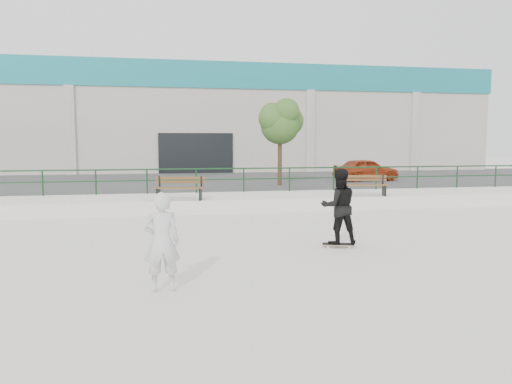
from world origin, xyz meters
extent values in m
plane|color=silver|center=(0.00, 0.00, 0.00)|extent=(120.00, 120.00, 0.00)
cube|color=silver|center=(0.00, 9.50, 0.25)|extent=(30.00, 3.00, 0.50)
cube|color=#393939|center=(0.00, 18.00, 0.25)|extent=(60.00, 14.00, 0.50)
cylinder|color=#163E1E|center=(0.00, 10.80, 1.50)|extent=(28.00, 0.06, 0.06)
cylinder|color=#163E1E|center=(0.00, 10.80, 1.05)|extent=(28.00, 0.05, 0.05)
cylinder|color=#163E1E|center=(-7.00, 10.80, 1.00)|extent=(0.06, 0.06, 1.00)
cylinder|color=#163E1E|center=(-5.00, 10.80, 1.00)|extent=(0.06, 0.06, 1.00)
cylinder|color=#163E1E|center=(-3.00, 10.80, 1.00)|extent=(0.06, 0.06, 1.00)
cylinder|color=#163E1E|center=(-1.00, 10.80, 1.00)|extent=(0.06, 0.06, 1.00)
cylinder|color=#163E1E|center=(1.00, 10.80, 1.00)|extent=(0.06, 0.06, 1.00)
cylinder|color=#163E1E|center=(3.00, 10.80, 1.00)|extent=(0.06, 0.06, 1.00)
cylinder|color=#163E1E|center=(5.00, 10.80, 1.00)|extent=(0.06, 0.06, 1.00)
cylinder|color=#163E1E|center=(7.00, 10.80, 1.00)|extent=(0.06, 0.06, 1.00)
cylinder|color=#163E1E|center=(9.00, 10.80, 1.00)|extent=(0.06, 0.06, 1.00)
cylinder|color=#163E1E|center=(11.00, 10.80, 1.00)|extent=(0.06, 0.06, 1.00)
cylinder|color=#163E1E|center=(13.00, 10.80, 1.00)|extent=(0.06, 0.06, 1.00)
cube|color=beige|center=(0.00, 32.00, 4.00)|extent=(44.00, 16.00, 8.00)
cube|color=teal|center=(0.00, 32.00, 7.10)|extent=(44.20, 16.20, 1.80)
cube|color=black|center=(0.00, 23.95, 1.60)|extent=(5.00, 0.15, 3.20)
cube|color=beige|center=(-8.00, 23.90, 3.10)|extent=(0.60, 0.25, 6.20)
cube|color=beige|center=(8.00, 23.90, 3.10)|extent=(0.60, 0.25, 6.20)
cube|color=beige|center=(16.00, 23.90, 3.10)|extent=(0.60, 0.25, 6.20)
cube|color=brown|center=(-1.84, 8.22, 0.94)|extent=(1.85, 0.51, 0.04)
cube|color=brown|center=(-1.80, 8.40, 0.94)|extent=(1.85, 0.51, 0.04)
cube|color=brown|center=(-1.76, 8.58, 0.94)|extent=(1.85, 0.51, 0.04)
cube|color=brown|center=(-1.75, 8.66, 1.14)|extent=(1.83, 0.43, 0.10)
cube|color=brown|center=(-1.75, 8.66, 1.29)|extent=(1.83, 0.43, 0.10)
cube|color=black|center=(-2.56, 8.56, 0.72)|extent=(0.17, 0.52, 0.43)
cube|color=black|center=(-2.51, 8.82, 1.14)|extent=(0.07, 0.06, 0.43)
cube|color=black|center=(-1.04, 8.24, 0.72)|extent=(0.17, 0.52, 0.43)
cube|color=black|center=(-0.99, 8.50, 1.14)|extent=(0.07, 0.06, 0.43)
cube|color=brown|center=(5.40, 8.23, 0.92)|extent=(1.76, 0.48, 0.04)
cube|color=brown|center=(5.44, 8.40, 0.92)|extent=(1.76, 0.48, 0.04)
cube|color=brown|center=(5.48, 8.57, 0.92)|extent=(1.76, 0.48, 0.04)
cube|color=brown|center=(5.49, 8.65, 1.11)|extent=(1.75, 0.40, 0.10)
cube|color=brown|center=(5.49, 8.65, 1.25)|extent=(1.75, 0.40, 0.10)
cube|color=black|center=(4.72, 8.55, 0.71)|extent=(0.16, 0.50, 0.41)
cube|color=black|center=(4.77, 8.80, 1.11)|extent=(0.07, 0.06, 0.41)
cube|color=black|center=(6.16, 8.25, 0.71)|extent=(0.16, 0.50, 0.41)
cube|color=black|center=(6.22, 8.50, 1.11)|extent=(0.07, 0.06, 0.41)
cylinder|color=#4A3825|center=(3.30, 13.78, 1.76)|extent=(0.21, 0.21, 2.51)
sphere|color=#2D541F|center=(3.30, 13.78, 3.43)|extent=(1.88, 1.88, 1.88)
sphere|color=#2D541F|center=(3.83, 14.09, 3.64)|extent=(1.47, 1.47, 1.47)
sphere|color=#2D541F|center=(2.88, 13.57, 3.74)|extent=(1.36, 1.36, 1.36)
sphere|color=#2D541F|center=(3.51, 13.36, 4.06)|extent=(1.26, 1.26, 1.26)
sphere|color=#2D541F|center=(2.99, 14.20, 3.95)|extent=(1.15, 1.15, 1.15)
imported|color=maroon|center=(8.56, 15.49, 1.11)|extent=(3.74, 1.91, 1.22)
cube|color=black|center=(1.83, 1.71, 0.09)|extent=(0.80, 0.41, 0.02)
cube|color=brown|center=(1.83, 1.71, 0.07)|extent=(0.80, 0.41, 0.01)
cube|color=#97979C|center=(1.58, 1.78, 0.04)|extent=(0.10, 0.17, 0.03)
cube|color=#97979C|center=(2.08, 1.64, 0.04)|extent=(0.10, 0.17, 0.03)
cylinder|color=beige|center=(1.55, 1.69, 0.03)|extent=(0.06, 0.04, 0.06)
cylinder|color=beige|center=(1.60, 1.87, 0.03)|extent=(0.06, 0.04, 0.06)
cylinder|color=beige|center=(2.05, 1.55, 0.03)|extent=(0.06, 0.04, 0.06)
cylinder|color=beige|center=(2.10, 1.73, 0.03)|extent=(0.06, 0.04, 0.06)
imported|color=black|center=(1.83, 1.71, 1.03)|extent=(0.95, 0.76, 1.86)
imported|color=silver|center=(-2.52, -1.16, 0.88)|extent=(0.66, 0.45, 1.76)
camera|label=1|loc=(-2.57, -9.91, 2.63)|focal=35.00mm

